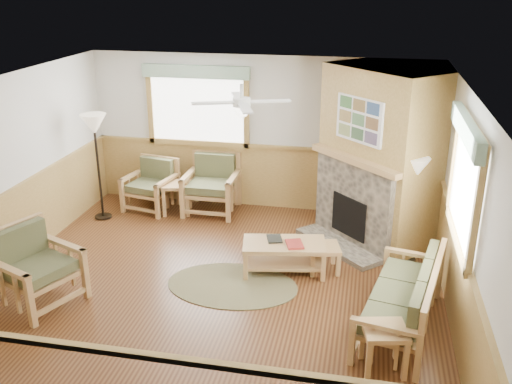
% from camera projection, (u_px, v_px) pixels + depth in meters
% --- Properties ---
extents(floor, '(6.00, 6.00, 0.01)m').
position_uv_depth(floor, '(217.00, 288.00, 7.69)').
color(floor, '#522E16').
rests_on(floor, ground).
extents(ceiling, '(6.00, 6.00, 0.01)m').
position_uv_depth(ceiling, '(211.00, 88.00, 6.72)').
color(ceiling, white).
rests_on(ceiling, floor).
extents(wall_back, '(6.00, 0.02, 2.70)m').
position_uv_depth(wall_back, '(260.00, 133.00, 9.94)').
color(wall_back, silver).
rests_on(wall_back, floor).
extents(wall_front, '(6.00, 0.02, 2.70)m').
position_uv_depth(wall_front, '(112.00, 331.00, 4.46)').
color(wall_front, silver).
rests_on(wall_front, floor).
extents(wall_left, '(0.02, 6.00, 2.70)m').
position_uv_depth(wall_left, '(1.00, 179.00, 7.76)').
color(wall_left, silver).
rests_on(wall_left, floor).
extents(wall_right, '(0.02, 6.00, 2.70)m').
position_uv_depth(wall_right, '(462.00, 213.00, 6.64)').
color(wall_right, silver).
rests_on(wall_right, floor).
extents(wainscot, '(6.00, 6.00, 1.10)m').
position_uv_depth(wainscot, '(216.00, 251.00, 7.49)').
color(wainscot, '#A78444').
rests_on(wainscot, floor).
extents(fireplace, '(3.11, 3.11, 2.70)m').
position_uv_depth(fireplace, '(379.00, 156.00, 8.69)').
color(fireplace, '#A78444').
rests_on(fireplace, floor).
extents(window_back, '(1.90, 0.16, 1.50)m').
position_uv_depth(window_back, '(196.00, 63.00, 9.69)').
color(window_back, white).
rests_on(window_back, wall_back).
extents(window_right, '(0.16, 1.90, 1.50)m').
position_uv_depth(window_right, '(475.00, 118.00, 6.04)').
color(window_right, white).
rests_on(window_right, wall_right).
extents(ceiling_fan, '(1.59, 1.59, 0.36)m').
position_uv_depth(ceiling_fan, '(241.00, 88.00, 6.95)').
color(ceiling_fan, white).
rests_on(ceiling_fan, ceiling).
extents(sofa, '(1.96, 1.12, 0.85)m').
position_uv_depth(sofa, '(401.00, 297.00, 6.66)').
color(sofa, tan).
rests_on(sofa, floor).
extents(armchair_back_left, '(0.93, 0.93, 0.88)m').
position_uv_depth(armchair_back_left, '(150.00, 185.00, 10.13)').
color(armchair_back_left, tan).
rests_on(armchair_back_left, floor).
extents(armchair_back_right, '(0.89, 0.89, 1.00)m').
position_uv_depth(armchair_back_right, '(211.00, 185.00, 9.98)').
color(armchair_back_right, tan).
rests_on(armchair_back_right, floor).
extents(armchair_left, '(1.16, 1.16, 1.00)m').
position_uv_depth(armchair_left, '(37.00, 267.00, 7.19)').
color(armchair_left, tan).
rests_on(armchair_left, floor).
extents(coffee_table, '(1.23, 0.76, 0.46)m').
position_uv_depth(coffee_table, '(284.00, 257.00, 8.01)').
color(coffee_table, tan).
rests_on(coffee_table, floor).
extents(end_table_chairs, '(0.57, 0.55, 0.54)m').
position_uv_depth(end_table_chairs, '(177.00, 198.00, 10.02)').
color(end_table_chairs, tan).
rests_on(end_table_chairs, floor).
extents(end_table_sofa, '(0.54, 0.52, 0.51)m').
position_uv_depth(end_table_sofa, '(383.00, 349.00, 6.02)').
color(end_table_sofa, tan).
rests_on(end_table_sofa, floor).
extents(footstool, '(0.53, 0.53, 0.38)m').
position_uv_depth(footstool, '(323.00, 258.00, 8.08)').
color(footstool, tan).
rests_on(footstool, floor).
extents(braided_rug, '(1.86, 1.86, 0.01)m').
position_uv_depth(braided_rug, '(232.00, 285.00, 7.73)').
color(braided_rug, brown).
rests_on(braided_rug, floor).
extents(floor_lamp_left, '(0.54, 0.54, 1.84)m').
position_uv_depth(floor_lamp_left, '(98.00, 167.00, 9.57)').
color(floor_lamp_left, black).
rests_on(floor_lamp_left, floor).
extents(floor_lamp_right, '(0.46, 0.46, 1.59)m').
position_uv_depth(floor_lamp_right, '(412.00, 210.00, 8.14)').
color(floor_lamp_right, black).
rests_on(floor_lamp_right, floor).
extents(book_red, '(0.30, 0.35, 0.03)m').
position_uv_depth(book_red, '(295.00, 243.00, 7.84)').
color(book_red, maroon).
rests_on(book_red, coffee_table).
extents(book_dark, '(0.27, 0.32, 0.03)m').
position_uv_depth(book_dark, '(275.00, 238.00, 8.01)').
color(book_dark, black).
rests_on(book_dark, coffee_table).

